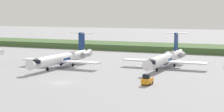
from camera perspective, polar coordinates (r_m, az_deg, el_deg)
ground_plane at (r=110.61m, az=0.70°, el=-1.37°), size 500.00×500.00×0.00m
grass_berm at (r=155.34m, az=7.67°, el=1.22°), size 320.00×20.00×2.33m
regional_jet_third at (r=107.95m, az=-7.02°, el=-0.25°), size 22.81×31.00×9.00m
regional_jet_fourth at (r=107.08m, az=7.83°, el=-0.32°), size 22.81×31.00×9.00m
baggage_tug at (r=81.17m, az=5.12°, el=-3.48°), size 1.72×3.20×2.30m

